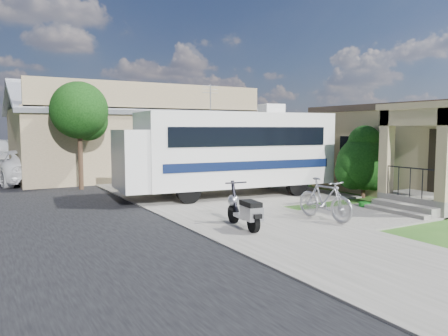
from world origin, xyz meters
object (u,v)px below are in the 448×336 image
scooter (245,211)px  garden_hose (364,206)px  motorhome (228,150)px  bicycle (325,201)px  pickup_truck (21,166)px  shrub (364,161)px

scooter → garden_hose: (5.13, 0.74, -0.43)m
motorhome → bicycle: bearing=-84.5°
motorhome → garden_hose: size_ratio=22.72×
motorhome → garden_hose: (2.65, -4.35, -1.72)m
motorhome → pickup_truck: bearing=131.9°
bicycle → motorhome: bearing=85.0°
shrub → pickup_truck: size_ratio=0.48×
bicycle → pickup_truck: pickup_truck is taller
motorhome → bicycle: motorhome is taller
scooter → pickup_truck: bearing=113.3°
pickup_truck → garden_hose: pickup_truck is taller
motorhome → bicycle: (0.02, -5.30, -1.22)m
bicycle → pickup_truck: (-6.51, 14.04, 0.21)m
bicycle → pickup_truck: size_ratio=0.34×
scooter → garden_hose: scooter is taller
shrub → motorhome: bearing=147.7°
motorhome → garden_hose: bearing=-53.4°
shrub → bicycle: bearing=-149.3°
garden_hose → bicycle: bearing=-160.2°
scooter → motorhome: bearing=71.1°
bicycle → garden_hose: bicycle is taller
scooter → pickup_truck: 14.40m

